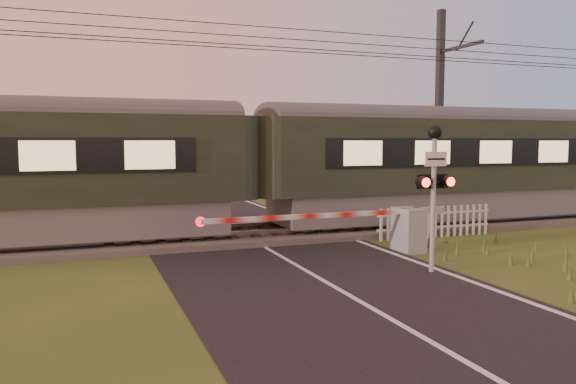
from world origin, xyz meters
name	(u,v)px	position (x,y,z in m)	size (l,w,h in m)	color
ground	(345,294)	(0.00, 0.00, 0.00)	(160.00, 160.00, 0.00)	#344B1D
road	(352,297)	(0.02, -0.23, 0.01)	(6.00, 140.00, 0.03)	black
track_bed	(247,236)	(0.00, 6.50, 0.07)	(140.00, 3.40, 0.39)	#47423D
overhead_wires	(246,39)	(0.00, 6.50, 5.72)	(120.00, 0.62, 0.62)	black
train	(250,166)	(0.09, 6.50, 2.11)	(39.12, 2.70, 3.64)	slate
boom_gate	(399,228)	(3.05, 3.11, 0.63)	(6.52, 0.86, 1.15)	gray
crossing_signal	(434,172)	(2.52, 0.91, 2.18)	(0.81, 0.34, 3.17)	gray
picket_fence	(435,222)	(5.19, 4.60, 0.47)	(3.84, 0.08, 0.92)	silver
catenary_mast	(440,110)	(8.21, 8.73, 3.98)	(0.24, 2.47, 7.68)	#2D2D30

